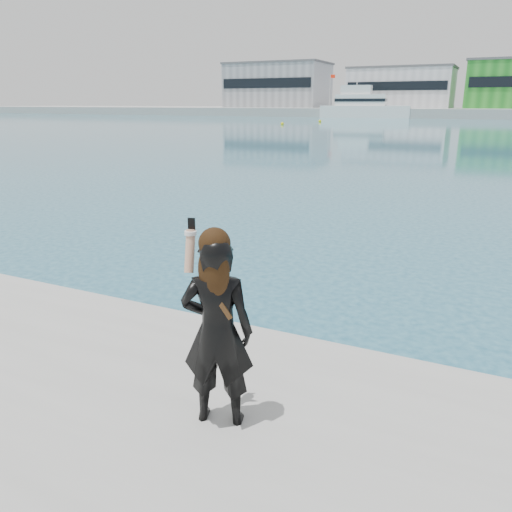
{
  "coord_description": "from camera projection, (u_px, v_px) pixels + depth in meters",
  "views": [
    {
      "loc": [
        1.59,
        -3.79,
        3.3
      ],
      "look_at": [
        -0.22,
        -0.03,
        2.01
      ],
      "focal_mm": 35.0,
      "sensor_mm": 36.0,
      "label": 1
    }
  ],
  "objects": [
    {
      "name": "warehouse_grey_left",
      "position": [
        278.0,
        85.0,
        135.6
      ],
      "size": [
        26.52,
        16.36,
        11.5
      ],
      "color": "gray",
      "rests_on": "far_quay"
    },
    {
      "name": "buoy_far",
      "position": [
        320.0,
        122.0,
        86.97
      ],
      "size": [
        0.5,
        0.5,
        0.5
      ],
      "primitive_type": "sphere",
      "color": "#FFF20D",
      "rests_on": "ground"
    },
    {
      "name": "far_quay",
      "position": [
        497.0,
        113.0,
        116.61
      ],
      "size": [
        320.0,
        40.0,
        2.0
      ],
      "primitive_type": "cube",
      "color": "#9E9E99",
      "rests_on": "ground"
    },
    {
      "name": "warehouse_white",
      "position": [
        401.0,
        88.0,
        122.26
      ],
      "size": [
        24.48,
        15.35,
        9.5
      ],
      "color": "silver",
      "rests_on": "far_quay"
    },
    {
      "name": "buoy_extra",
      "position": [
        282.0,
        125.0,
        76.32
      ],
      "size": [
        0.5,
        0.5,
        0.5
      ],
      "primitive_type": "sphere",
      "color": "#FFF20D",
      "rests_on": "ground"
    },
    {
      "name": "flagpole_left",
      "position": [
        330.0,
        89.0,
        122.88
      ],
      "size": [
        1.28,
        0.16,
        8.0
      ],
      "color": "silver",
      "rests_on": "far_quay"
    },
    {
      "name": "woman",
      "position": [
        217.0,
        326.0,
        3.87
      ],
      "size": [
        0.66,
        0.53,
        1.65
      ],
      "rotation": [
        0.0,
        0.0,
        3.46
      ],
      "color": "black",
      "rests_on": "near_quay"
    },
    {
      "name": "ground",
      "position": [
        277.0,
        453.0,
        4.89
      ],
      "size": [
        500.0,
        500.0,
        0.0
      ],
      "primitive_type": "plane",
      "color": "navy",
      "rests_on": "ground"
    },
    {
      "name": "motor_yacht",
      "position": [
        363.0,
        106.0,
        111.34
      ],
      "size": [
        19.97,
        7.48,
        9.1
      ],
      "rotation": [
        0.0,
        0.0,
        0.11
      ],
      "color": "white",
      "rests_on": "ground"
    }
  ]
}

